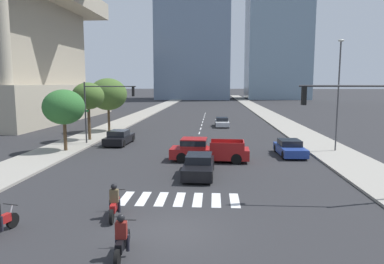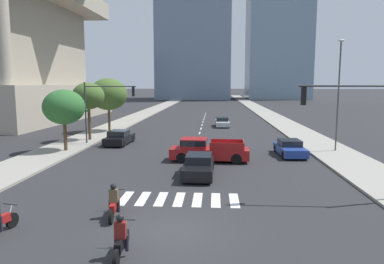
{
  "view_description": "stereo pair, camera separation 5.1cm",
  "coord_description": "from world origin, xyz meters",
  "px_view_note": "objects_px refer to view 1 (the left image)",
  "views": [
    {
      "loc": [
        1.65,
        -13.08,
        5.64
      ],
      "look_at": [
        0.0,
        13.83,
        2.0
      ],
      "focal_mm": 33.42,
      "sensor_mm": 36.0,
      "label": 1
    },
    {
      "loc": [
        1.7,
        -13.07,
        5.64
      ],
      "look_at": [
        0.0,
        13.83,
        2.0
      ],
      "focal_mm": 33.42,
      "sensor_mm": 36.0,
      "label": 2
    }
  ],
  "objects_px": {
    "sedan_black_1": "(199,166)",
    "traffic_signal_near": "(363,115)",
    "pickup_truck": "(206,150)",
    "sedan_blue_3": "(290,148)",
    "traffic_signal_far": "(104,101)",
    "street_tree_third": "(108,94)",
    "street_lamp_east": "(338,88)",
    "street_tree_second": "(88,96)",
    "motorcycle_trailing": "(115,204)",
    "sedan_silver_2": "(222,122)",
    "sedan_black_0": "(119,138)",
    "motorcycle_third": "(122,240)",
    "street_tree_nearest": "(64,107)"
  },
  "relations": [
    {
      "from": "sedan_black_1",
      "to": "traffic_signal_near",
      "type": "height_order",
      "value": "traffic_signal_near"
    },
    {
      "from": "pickup_truck",
      "to": "sedan_blue_3",
      "type": "bearing_deg",
      "value": -156.85
    },
    {
      "from": "traffic_signal_far",
      "to": "street_tree_third",
      "type": "relative_size",
      "value": 0.92
    },
    {
      "from": "street_lamp_east",
      "to": "street_tree_second",
      "type": "xyz_separation_m",
      "value": [
        -22.41,
        4.49,
        -0.84
      ]
    },
    {
      "from": "sedan_blue_3",
      "to": "traffic_signal_far",
      "type": "height_order",
      "value": "traffic_signal_far"
    },
    {
      "from": "motorcycle_trailing",
      "to": "street_lamp_east",
      "type": "xyz_separation_m",
      "value": [
        14.29,
        15.47,
        4.7
      ]
    },
    {
      "from": "pickup_truck",
      "to": "traffic_signal_near",
      "type": "xyz_separation_m",
      "value": [
        7.63,
        -8.51,
        3.35
      ]
    },
    {
      "from": "pickup_truck",
      "to": "traffic_signal_far",
      "type": "relative_size",
      "value": 1.03
    },
    {
      "from": "traffic_signal_near",
      "to": "sedan_silver_2",
      "type": "bearing_deg",
      "value": -78.78
    },
    {
      "from": "sedan_black_0",
      "to": "traffic_signal_far",
      "type": "height_order",
      "value": "traffic_signal_far"
    },
    {
      "from": "motorcycle_trailing",
      "to": "sedan_silver_2",
      "type": "bearing_deg",
      "value": -15.21
    },
    {
      "from": "traffic_signal_far",
      "to": "motorcycle_third",
      "type": "bearing_deg",
      "value": -71.66
    },
    {
      "from": "traffic_signal_far",
      "to": "street_tree_second",
      "type": "distance_m",
      "value": 3.01
    },
    {
      "from": "motorcycle_third",
      "to": "sedan_black_1",
      "type": "relative_size",
      "value": 0.46
    },
    {
      "from": "motorcycle_trailing",
      "to": "sedan_black_1",
      "type": "xyz_separation_m",
      "value": [
        3.29,
        7.2,
        0.02
      ]
    },
    {
      "from": "pickup_truck",
      "to": "street_tree_third",
      "type": "distance_m",
      "value": 19.57
    },
    {
      "from": "pickup_truck",
      "to": "street_tree_second",
      "type": "relative_size",
      "value": 1.03
    },
    {
      "from": "sedan_black_0",
      "to": "traffic_signal_far",
      "type": "relative_size",
      "value": 0.8
    },
    {
      "from": "sedan_blue_3",
      "to": "traffic_signal_far",
      "type": "distance_m",
      "value": 17.0
    },
    {
      "from": "traffic_signal_far",
      "to": "sedan_blue_3",
      "type": "bearing_deg",
      "value": -14.28
    },
    {
      "from": "sedan_black_1",
      "to": "street_tree_third",
      "type": "relative_size",
      "value": 0.76
    },
    {
      "from": "motorcycle_trailing",
      "to": "sedan_silver_2",
      "type": "relative_size",
      "value": 0.49
    },
    {
      "from": "sedan_blue_3",
      "to": "street_lamp_east",
      "type": "relative_size",
      "value": 0.48
    },
    {
      "from": "sedan_blue_3",
      "to": "traffic_signal_near",
      "type": "distance_m",
      "value": 11.6
    },
    {
      "from": "sedan_blue_3",
      "to": "street_tree_third",
      "type": "relative_size",
      "value": 0.7
    },
    {
      "from": "motorcycle_trailing",
      "to": "street_tree_second",
      "type": "xyz_separation_m",
      "value": [
        -8.12,
        19.96,
        3.86
      ]
    },
    {
      "from": "motorcycle_third",
      "to": "sedan_black_0",
      "type": "distance_m",
      "value": 22.48
    },
    {
      "from": "traffic_signal_far",
      "to": "street_lamp_east",
      "type": "distance_m",
      "value": 20.38
    },
    {
      "from": "traffic_signal_near",
      "to": "street_tree_nearest",
      "type": "height_order",
      "value": "traffic_signal_near"
    },
    {
      "from": "street_lamp_east",
      "to": "street_tree_third",
      "type": "relative_size",
      "value": 1.47
    },
    {
      "from": "traffic_signal_far",
      "to": "sedan_silver_2",
      "type": "bearing_deg",
      "value": 53.32
    },
    {
      "from": "motorcycle_third",
      "to": "street_tree_nearest",
      "type": "distance_m",
      "value": 20.23
    },
    {
      "from": "sedan_silver_2",
      "to": "street_tree_third",
      "type": "relative_size",
      "value": 0.73
    },
    {
      "from": "sedan_silver_2",
      "to": "street_tree_nearest",
      "type": "distance_m",
      "value": 23.3
    },
    {
      "from": "sedan_black_1",
      "to": "traffic_signal_far",
      "type": "distance_m",
      "value": 14.58
    },
    {
      "from": "sedan_black_0",
      "to": "traffic_signal_near",
      "type": "distance_m",
      "value": 22.36
    },
    {
      "from": "pickup_truck",
      "to": "sedan_black_1",
      "type": "bearing_deg",
      "value": 88.26
    },
    {
      "from": "sedan_silver_2",
      "to": "traffic_signal_far",
      "type": "distance_m",
      "value": 19.02
    },
    {
      "from": "street_lamp_east",
      "to": "sedan_blue_3",
      "type": "bearing_deg",
      "value": -158.45
    },
    {
      "from": "motorcycle_trailing",
      "to": "motorcycle_third",
      "type": "distance_m",
      "value": 3.7
    },
    {
      "from": "sedan_blue_3",
      "to": "traffic_signal_far",
      "type": "bearing_deg",
      "value": -106.45
    },
    {
      "from": "sedan_silver_2",
      "to": "street_tree_nearest",
      "type": "relative_size",
      "value": 0.89
    },
    {
      "from": "street_tree_nearest",
      "to": "sedan_black_0",
      "type": "bearing_deg",
      "value": 49.43
    },
    {
      "from": "sedan_black_1",
      "to": "traffic_signal_far",
      "type": "xyz_separation_m",
      "value": [
        -9.18,
        10.78,
        3.46
      ]
    },
    {
      "from": "sedan_silver_2",
      "to": "street_tree_second",
      "type": "xyz_separation_m",
      "value": [
        -13.39,
        -13.0,
        3.88
      ]
    },
    {
      "from": "motorcycle_third",
      "to": "sedan_black_0",
      "type": "relative_size",
      "value": 0.48
    },
    {
      "from": "street_tree_third",
      "to": "traffic_signal_near",
      "type": "bearing_deg",
      "value": -50.8
    },
    {
      "from": "motorcycle_third",
      "to": "street_lamp_east",
      "type": "relative_size",
      "value": 0.24
    },
    {
      "from": "traffic_signal_near",
      "to": "street_tree_nearest",
      "type": "distance_m",
      "value": 22.41
    },
    {
      "from": "sedan_black_1",
      "to": "sedan_blue_3",
      "type": "relative_size",
      "value": 1.09
    }
  ]
}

